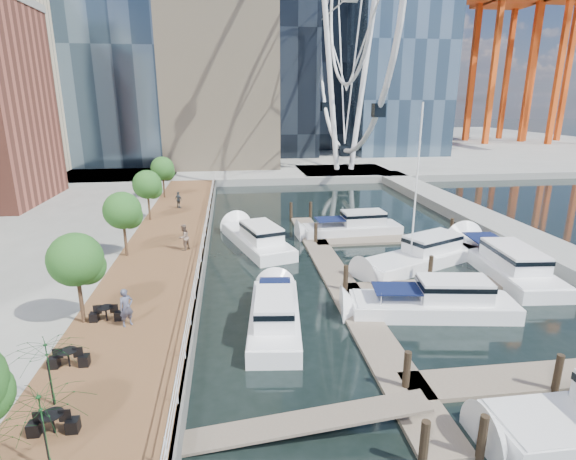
{
  "coord_description": "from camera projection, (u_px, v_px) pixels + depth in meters",
  "views": [
    {
      "loc": [
        -3.9,
        -17.32,
        11.62
      ],
      "look_at": [
        -0.09,
        12.15,
        3.0
      ],
      "focal_mm": 28.0,
      "sensor_mm": 36.0,
      "label": 1
    }
  ],
  "objects": [
    {
      "name": "ground",
      "position": [
        325.0,
        368.0,
        20.22
      ],
      "size": [
        520.0,
        520.0,
        0.0
      ],
      "primitive_type": "plane",
      "color": "black",
      "rests_on": "ground"
    },
    {
      "name": "boardwalk",
      "position": [
        164.0,
        256.0,
        33.26
      ],
      "size": [
        6.0,
        60.0,
        1.0
      ],
      "primitive_type": "cube",
      "color": "brown",
      "rests_on": "ground"
    },
    {
      "name": "seawall",
      "position": [
        205.0,
        254.0,
        33.63
      ],
      "size": [
        0.25,
        60.0,
        1.0
      ],
      "primitive_type": "cube",
      "color": "#595954",
      "rests_on": "ground"
    },
    {
      "name": "land_far",
      "position": [
        244.0,
        144.0,
        117.23
      ],
      "size": [
        200.0,
        114.0,
        1.0
      ],
      "primitive_type": "cube",
      "color": "gray",
      "rests_on": "ground"
    },
    {
      "name": "breakwater",
      "position": [
        492.0,
        225.0,
        41.59
      ],
      "size": [
        4.0,
        60.0,
        1.0
      ],
      "primitive_type": "cube",
      "color": "gray",
      "rests_on": "ground"
    },
    {
      "name": "pier",
      "position": [
        344.0,
        173.0,
        71.33
      ],
      "size": [
        14.0,
        12.0,
        1.0
      ],
      "primitive_type": "cube",
      "color": "gray",
      "rests_on": "ground"
    },
    {
      "name": "railing",
      "position": [
        203.0,
        241.0,
        33.33
      ],
      "size": [
        0.1,
        60.0,
        1.05
      ],
      "primitive_type": null,
      "color": "white",
      "rests_on": "boardwalk"
    },
    {
      "name": "floating_docks",
      "position": [
        409.0,
        270.0,
        30.57
      ],
      "size": [
        16.0,
        34.0,
        2.6
      ],
      "color": "#6D6051",
      "rests_on": "ground"
    },
    {
      "name": "port_cranes",
      "position": [
        510.0,
        66.0,
        114.1
      ],
      "size": [
        40.0,
        52.0,
        38.0
      ],
      "color": "#D84C14",
      "rests_on": "ground"
    },
    {
      "name": "street_trees",
      "position": [
        122.0,
        211.0,
        30.96
      ],
      "size": [
        2.6,
        42.6,
        4.6
      ],
      "color": "#3F2B1C",
      "rests_on": "ground"
    },
    {
      "name": "cafe_tables",
      "position": [
        62.0,
        387.0,
        16.65
      ],
      "size": [
        2.5,
        13.7,
        0.74
      ],
      "color": "black",
      "rests_on": "ground"
    },
    {
      "name": "yacht_foreground",
      "position": [
        432.0,
        314.0,
        25.31
      ],
      "size": [
        10.24,
        4.12,
        2.15
      ],
      "primitive_type": null,
      "rotation": [
        0.0,
        0.0,
        1.42
      ],
      "color": "white",
      "rests_on": "ground"
    },
    {
      "name": "pedestrian_near",
      "position": [
        126.0,
        308.0,
        21.74
      ],
      "size": [
        0.83,
        0.78,
        1.91
      ],
      "primitive_type": "imported",
      "rotation": [
        0.0,
        0.0,
        0.64
      ],
      "color": "#434559",
      "rests_on": "boardwalk"
    },
    {
      "name": "pedestrian_mid",
      "position": [
        184.0,
        237.0,
        32.79
      ],
      "size": [
        1.15,
        1.2,
        1.95
      ],
      "primitive_type": "imported",
      "rotation": [
        0.0,
        0.0,
        -2.2
      ],
      "color": "#7F6758",
      "rests_on": "boardwalk"
    },
    {
      "name": "pedestrian_far",
      "position": [
        179.0,
        200.0,
        45.75
      ],
      "size": [
        1.01,
        0.95,
        1.68
      ],
      "primitive_type": "imported",
      "rotation": [
        0.0,
        0.0,
        2.43
      ],
      "color": "#373F44",
      "rests_on": "boardwalk"
    },
    {
      "name": "moored_yachts",
      "position": [
        403.0,
        271.0,
        31.74
      ],
      "size": [
        22.07,
        30.41,
        11.5
      ],
      "color": "white",
      "rests_on": "ground"
    },
    {
      "name": "cafe_seating",
      "position": [
        35.0,
        416.0,
        13.78
      ],
      "size": [
        4.38,
        7.13,
        2.74
      ],
      "color": "#0F3916",
      "rests_on": "ground"
    }
  ]
}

